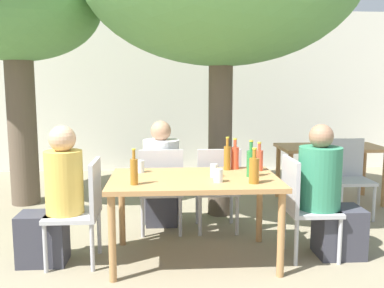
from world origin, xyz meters
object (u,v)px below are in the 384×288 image
(patio_chair_0, at_px, (83,206))
(amber_bottle_0, at_px, (254,170))
(dining_table_back, at_px, (330,154))
(drinking_glass_3, at_px, (214,170))
(dining_table_front, at_px, (194,187))
(drinking_glass_2, at_px, (140,166))
(tree_far, at_px, (16,11))
(drinking_glass_1, at_px, (255,164))
(patio_chair_1, at_px, (302,202))
(green_bottle_4, at_px, (251,163))
(person_seated_0, at_px, (55,203))
(soda_bottle_5, at_px, (259,159))
(patio_chair_2, at_px, (161,186))
(amber_bottle_3, at_px, (227,157))
(patio_chair_3, at_px, (218,185))
(drinking_glass_0, at_px, (218,175))
(amber_bottle_2, at_px, (134,171))
(soda_bottle_1, at_px, (235,157))
(patio_chair_4, at_px, (348,173))
(person_seated_2, at_px, (161,179))
(person_seated_1, at_px, (328,198))

(patio_chair_0, bearing_deg, amber_bottle_0, 80.20)
(dining_table_back, bearing_deg, drinking_glass_3, -134.58)
(dining_table_front, relative_size, drinking_glass_2, 13.12)
(dining_table_back, bearing_deg, tree_far, 177.48)
(patio_chair_0, height_order, drinking_glass_1, patio_chair_0)
(patio_chair_1, relative_size, green_bottle_4, 2.79)
(person_seated_0, distance_m, soda_bottle_5, 1.86)
(patio_chair_2, distance_m, amber_bottle_3, 0.80)
(patio_chair_3, bearing_deg, drinking_glass_0, 83.02)
(patio_chair_1, relative_size, amber_bottle_2, 3.05)
(soda_bottle_1, xyz_separation_m, amber_bottle_2, (-0.91, -0.58, -0.00))
(patio_chair_2, bearing_deg, amber_bottle_0, 129.31)
(patio_chair_1, relative_size, drinking_glass_1, 11.00)
(patio_chair_0, bearing_deg, drinking_glass_1, 103.35)
(dining_table_back, distance_m, amber_bottle_0, 2.47)
(patio_chair_1, bearing_deg, drinking_glass_2, 80.19)
(patio_chair_3, distance_m, drinking_glass_1, 0.52)
(drinking_glass_2, bearing_deg, patio_chair_4, 21.54)
(patio_chair_2, xyz_separation_m, drinking_glass_3, (0.46, -0.67, 0.29))
(patio_chair_3, relative_size, drinking_glass_1, 11.00)
(amber_bottle_0, bearing_deg, person_seated_2, 123.22)
(person_seated_0, relative_size, amber_bottle_0, 4.11)
(amber_bottle_2, xyz_separation_m, drinking_glass_3, (0.67, 0.24, -0.06))
(drinking_glass_0, bearing_deg, dining_table_front, 135.53)
(amber_bottle_2, xyz_separation_m, drinking_glass_2, (0.02, 0.48, -0.06))
(drinking_glass_1, relative_size, drinking_glass_3, 0.70)
(patio_chair_3, bearing_deg, drinking_glass_3, 80.03)
(green_bottle_4, bearing_deg, patio_chair_4, 40.16)
(dining_table_back, relative_size, drinking_glass_1, 16.33)
(soda_bottle_5, height_order, drinking_glass_2, soda_bottle_5)
(dining_table_front, bearing_deg, green_bottle_4, -0.13)
(drinking_glass_0, distance_m, drinking_glass_3, 0.19)
(amber_bottle_2, distance_m, drinking_glass_2, 0.48)
(patio_chair_4, relative_size, soda_bottle_5, 3.35)
(tree_far, bearing_deg, person_seated_1, -30.80)
(patio_chair_0, bearing_deg, person_seated_0, -90.00)
(soda_bottle_5, height_order, drinking_glass_0, soda_bottle_5)
(patio_chair_3, xyz_separation_m, soda_bottle_5, (0.33, -0.41, 0.34))
(person_seated_1, relative_size, drinking_glass_0, 10.76)
(amber_bottle_3, distance_m, drinking_glass_0, 0.52)
(dining_table_front, xyz_separation_m, person_seated_0, (-1.19, -0.00, -0.12))
(person_seated_0, distance_m, amber_bottle_0, 1.71)
(drinking_glass_0, relative_size, drinking_glass_2, 1.00)
(person_seated_1, bearing_deg, patio_chair_0, 90.00)
(patio_chair_3, height_order, person_seated_2, person_seated_2)
(patio_chair_2, xyz_separation_m, drinking_glass_0, (0.48, -0.86, 0.29))
(dining_table_front, relative_size, person_seated_1, 1.22)
(dining_table_back, height_order, amber_bottle_0, amber_bottle_0)
(person_seated_2, distance_m, soda_bottle_1, 0.96)
(patio_chair_0, height_order, patio_chair_1, same)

